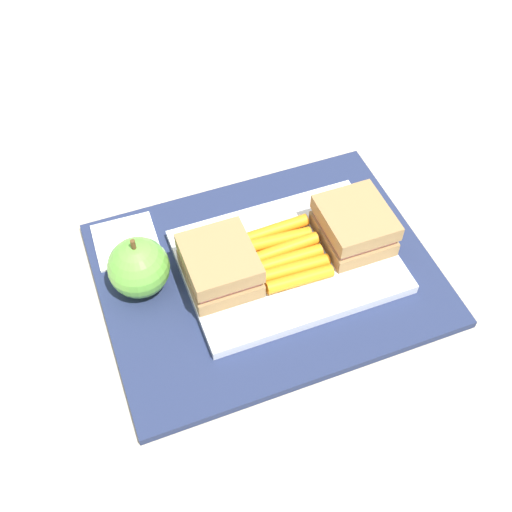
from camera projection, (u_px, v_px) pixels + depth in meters
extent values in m
plane|color=#B7AD99|center=(266.00, 276.00, 0.70)|extent=(2.40, 2.40, 0.00)
cube|color=navy|center=(267.00, 274.00, 0.70)|extent=(0.36, 0.28, 0.01)
cube|color=white|center=(288.00, 261.00, 0.70)|extent=(0.23, 0.17, 0.01)
cube|color=#9E7A4C|center=(353.00, 233.00, 0.70)|extent=(0.07, 0.08, 0.02)
cube|color=pink|center=(354.00, 225.00, 0.69)|extent=(0.07, 0.07, 0.01)
cube|color=#9E7A4C|center=(356.00, 218.00, 0.68)|extent=(0.07, 0.08, 0.02)
cube|color=#9E7A4C|center=(220.00, 273.00, 0.67)|extent=(0.07, 0.08, 0.02)
cube|color=pink|center=(220.00, 266.00, 0.66)|extent=(0.07, 0.07, 0.01)
cube|color=#9E7A4C|center=(219.00, 258.00, 0.65)|extent=(0.07, 0.08, 0.02)
cylinder|color=orange|center=(276.00, 229.00, 0.71)|extent=(0.08, 0.01, 0.02)
cylinder|color=orange|center=(279.00, 240.00, 0.70)|extent=(0.08, 0.01, 0.02)
cylinder|color=orange|center=(286.00, 248.00, 0.69)|extent=(0.08, 0.01, 0.02)
cylinder|color=orange|center=(289.00, 259.00, 0.68)|extent=(0.08, 0.01, 0.02)
cylinder|color=orange|center=(296.00, 268.00, 0.67)|extent=(0.08, 0.01, 0.02)
cylinder|color=orange|center=(300.00, 279.00, 0.67)|extent=(0.08, 0.01, 0.02)
sphere|color=#66B742|center=(139.00, 268.00, 0.66)|extent=(0.07, 0.07, 0.07)
cylinder|color=brown|center=(133.00, 245.00, 0.63)|extent=(0.01, 0.01, 0.01)
cube|color=white|center=(126.00, 241.00, 0.72)|extent=(0.07, 0.07, 0.00)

